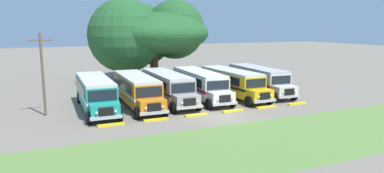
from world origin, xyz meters
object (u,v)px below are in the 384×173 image
at_px(parked_bus_slot_4, 232,82).
at_px(broad_shade_tree, 149,33).
at_px(parked_bus_slot_0, 96,92).
at_px(parked_bus_slot_1, 137,89).
at_px(utility_pole, 43,72).
at_px(parked_bus_slot_2, 167,86).
at_px(parked_bus_slot_5, 259,79).
at_px(parked_bus_slot_3, 200,83).

distance_m(parked_bus_slot_4, broad_shade_tree, 15.35).
bearing_deg(parked_bus_slot_0, broad_shade_tree, 147.30).
bearing_deg(parked_bus_slot_4, parked_bus_slot_1, -90.63).
xyz_separation_m(parked_bus_slot_1, utility_pole, (-8.00, -0.50, 2.08)).
bearing_deg(parked_bus_slot_2, utility_pole, -83.19).
bearing_deg(parked_bus_slot_5, parked_bus_slot_4, -76.14).
bearing_deg(utility_pole, parked_bus_slot_5, 3.17).
bearing_deg(parked_bus_slot_2, parked_bus_slot_0, -84.55).
relative_size(parked_bus_slot_1, utility_pole, 1.59).
height_order(parked_bus_slot_4, parked_bus_slot_5, same).
height_order(parked_bus_slot_3, parked_bus_slot_5, same).
distance_m(parked_bus_slot_2, parked_bus_slot_3, 3.55).
bearing_deg(parked_bus_slot_1, parked_bus_slot_3, 96.26).
height_order(parked_bus_slot_1, parked_bus_slot_3, same).
xyz_separation_m(parked_bus_slot_3, broad_shade_tree, (-1.24, 13.28, 4.84)).
height_order(parked_bus_slot_0, parked_bus_slot_5, same).
bearing_deg(parked_bus_slot_2, broad_shade_tree, 171.36).
relative_size(parked_bus_slot_3, parked_bus_slot_5, 1.00).
relative_size(parked_bus_slot_2, parked_bus_slot_3, 1.00).
relative_size(parked_bus_slot_3, broad_shade_tree, 0.66).
bearing_deg(parked_bus_slot_1, parked_bus_slot_5, 94.68).
bearing_deg(parked_bus_slot_5, parked_bus_slot_3, -84.61).
bearing_deg(utility_pole, parked_bus_slot_4, 1.73).
relative_size(broad_shade_tree, utility_pole, 2.41).
bearing_deg(parked_bus_slot_5, utility_pole, -82.93).
relative_size(parked_bus_slot_4, utility_pole, 1.59).
xyz_separation_m(parked_bus_slot_2, parked_bus_slot_4, (7.07, -0.54, 0.00)).
height_order(parked_bus_slot_5, utility_pole, utility_pole).
xyz_separation_m(parked_bus_slot_0, parked_bus_slot_3, (10.58, 0.46, 0.00)).
xyz_separation_m(parked_bus_slot_4, broad_shade_tree, (-4.77, 13.76, 4.84)).
distance_m(parked_bus_slot_0, parked_bus_slot_4, 14.11).
height_order(parked_bus_slot_3, utility_pole, utility_pole).
xyz_separation_m(parked_bus_slot_4, utility_pole, (-18.34, -0.55, 2.08)).
relative_size(parked_bus_slot_4, broad_shade_tree, 0.66).
distance_m(parked_bus_slot_1, broad_shade_tree, 15.67).
bearing_deg(parked_bus_slot_4, broad_shade_tree, -161.83).
distance_m(parked_bus_slot_2, parked_bus_slot_4, 7.09).
xyz_separation_m(parked_bus_slot_0, parked_bus_slot_5, (17.96, 0.65, 0.00)).
distance_m(parked_bus_slot_2, broad_shade_tree, 14.27).
distance_m(broad_shade_tree, utility_pole, 19.92).
height_order(parked_bus_slot_4, utility_pole, utility_pole).
bearing_deg(utility_pole, parked_bus_slot_2, 5.55).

